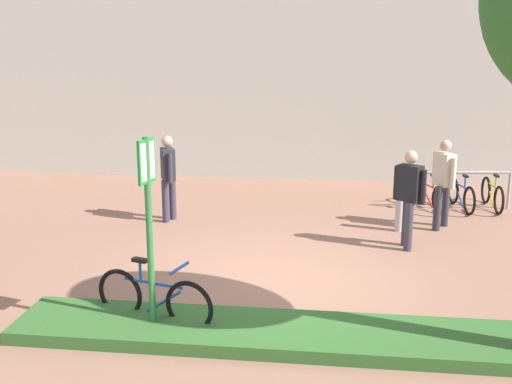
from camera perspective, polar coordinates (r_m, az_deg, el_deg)
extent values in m
plane|color=#936651|center=(9.25, 1.99, -8.44)|extent=(60.00, 60.00, 0.00)
cube|color=#336028|center=(7.55, 4.20, -13.08)|extent=(7.00, 1.10, 0.16)
cylinder|color=#2D7238|center=(7.42, -9.81, -4.27)|extent=(0.08, 0.08, 2.43)
cube|color=#198C33|center=(7.19, -10.11, 2.83)|extent=(0.11, 0.36, 0.52)
cube|color=white|center=(7.19, -10.11, 2.83)|extent=(0.10, 0.30, 0.44)
torus|color=black|center=(8.23, -12.48, -9.15)|extent=(0.65, 0.24, 0.66)
torus|color=black|center=(7.71, -6.21, -10.49)|extent=(0.65, 0.24, 0.66)
cylinder|color=#194CA5|center=(7.87, -9.52, -8.34)|extent=(0.81, 0.27, 0.04)
cylinder|color=#194CA5|center=(7.92, -8.83, -10.17)|extent=(0.59, 0.21, 0.44)
cylinder|color=#194CA5|center=(7.92, -10.67, -7.31)|extent=(0.04, 0.04, 0.28)
cube|color=black|center=(7.87, -10.72, -6.22)|extent=(0.21, 0.13, 0.05)
cylinder|color=#194CA5|center=(7.58, -7.11, -7.01)|extent=(0.16, 0.41, 0.04)
cylinder|color=#99999E|center=(13.62, 14.38, 0.11)|extent=(0.06, 0.06, 0.80)
cylinder|color=#99999E|center=(14.26, 22.39, 0.10)|extent=(0.06, 0.06, 0.80)
cylinder|color=#99999E|center=(13.82, 18.60, 1.72)|extent=(2.04, 0.31, 0.06)
torus|color=black|center=(13.33, 16.59, -0.75)|extent=(0.23, 0.60, 0.61)
torus|color=black|center=(14.15, 14.91, 0.17)|extent=(0.23, 0.60, 0.61)
cylinder|color=red|center=(13.69, 15.78, 0.54)|extent=(0.26, 0.74, 0.03)
cylinder|color=red|center=(13.82, 15.56, -0.31)|extent=(0.20, 0.54, 0.40)
cylinder|color=red|center=(13.52, 16.12, 0.84)|extent=(0.03, 0.03, 0.26)
cube|color=black|center=(13.49, 16.16, 1.45)|extent=(0.12, 0.20, 0.05)
cylinder|color=red|center=(13.95, 15.21, 1.83)|extent=(0.38, 0.15, 0.04)
torus|color=black|center=(13.49, 19.16, -0.77)|extent=(0.16, 0.61, 0.61)
torus|color=black|center=(14.34, 17.80, 0.15)|extent=(0.16, 0.61, 0.61)
cylinder|color=#194CA5|center=(13.87, 18.52, 0.52)|extent=(0.16, 0.76, 0.03)
cylinder|color=#194CA5|center=(14.01, 18.32, -0.33)|extent=(0.13, 0.55, 0.40)
cylinder|color=#194CA5|center=(13.70, 18.81, 0.81)|extent=(0.03, 0.03, 0.26)
cube|color=black|center=(13.67, 18.85, 1.41)|extent=(0.10, 0.19, 0.05)
cylinder|color=#194CA5|center=(14.15, 18.08, 1.79)|extent=(0.39, 0.10, 0.04)
torus|color=black|center=(13.74, 21.59, -0.72)|extent=(0.09, 0.61, 0.61)
torus|color=black|center=(14.61, 20.52, 0.18)|extent=(0.09, 0.61, 0.61)
cylinder|color=gold|center=(14.13, 21.11, 0.54)|extent=(0.07, 0.77, 0.03)
cylinder|color=gold|center=(14.27, 20.93, -0.29)|extent=(0.06, 0.56, 0.40)
cylinder|color=gold|center=(13.95, 21.34, 0.83)|extent=(0.03, 0.03, 0.26)
cube|color=black|center=(13.92, 21.39, 1.42)|extent=(0.08, 0.19, 0.05)
cylinder|color=gold|center=(14.42, 20.79, 1.78)|extent=(0.39, 0.06, 0.04)
cylinder|color=#ADADB2|center=(11.92, 13.19, -1.46)|extent=(0.16, 0.16, 0.90)
cylinder|color=#383342|center=(11.10, 13.72, -2.73)|extent=(0.14, 0.14, 0.85)
cylinder|color=#383342|center=(10.83, 13.96, -3.15)|extent=(0.14, 0.14, 0.85)
cube|color=black|center=(10.79, 14.06, 0.81)|extent=(0.46, 0.43, 0.62)
cylinder|color=black|center=(10.92, 12.87, 0.86)|extent=(0.09, 0.09, 0.59)
cylinder|color=black|center=(10.67, 15.26, 0.43)|extent=(0.09, 0.09, 0.59)
sphere|color=tan|center=(10.70, 14.20, 3.16)|extent=(0.22, 0.22, 0.22)
cylinder|color=#2D2D38|center=(12.15, 16.44, -1.51)|extent=(0.14, 0.14, 0.85)
cylinder|color=#2D2D38|center=(12.49, 17.15, -1.15)|extent=(0.14, 0.14, 0.85)
cube|color=beige|center=(12.16, 17.03, 2.02)|extent=(0.41, 0.47, 0.62)
cylinder|color=beige|center=(11.97, 17.81, 1.64)|extent=(0.09, 0.09, 0.59)
cylinder|color=beige|center=(12.36, 16.26, 2.11)|extent=(0.09, 0.09, 0.59)
sphere|color=tan|center=(12.08, 17.18, 4.12)|extent=(0.22, 0.22, 0.22)
cylinder|color=#383342|center=(12.53, -7.73, -0.62)|extent=(0.14, 0.14, 0.85)
cylinder|color=#383342|center=(12.33, -8.39, -0.87)|extent=(0.14, 0.14, 0.85)
cube|color=#2D2D38|center=(12.27, -8.17, 2.59)|extent=(0.38, 0.46, 0.62)
cylinder|color=#2D2D38|center=(12.53, -8.35, 2.66)|extent=(0.09, 0.09, 0.59)
cylinder|color=#2D2D38|center=(12.03, -7.97, 2.22)|extent=(0.09, 0.09, 0.59)
sphere|color=tan|center=(12.20, -8.24, 4.66)|extent=(0.22, 0.22, 0.22)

